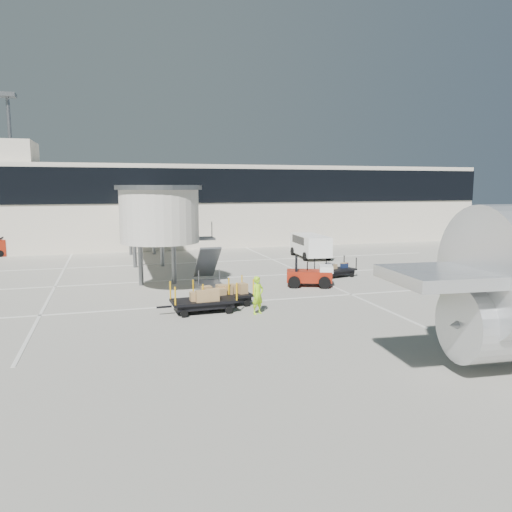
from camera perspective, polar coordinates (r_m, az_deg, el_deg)
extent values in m
plane|color=#B5B2A2|center=(24.25, 0.22, -6.27)|extent=(140.00, 140.00, 0.00)
cube|color=silver|center=(26.11, -1.05, -5.21)|extent=(40.00, 0.15, 0.02)
cube|color=silver|center=(32.77, -4.31, -2.51)|extent=(40.00, 0.15, 0.02)
cube|color=silver|center=(39.55, -6.46, -0.73)|extent=(40.00, 0.15, 0.02)
cube|color=silver|center=(35.43, 4.87, -1.72)|extent=(0.15, 30.00, 0.02)
cube|color=silver|center=(33.21, -21.83, -2.93)|extent=(0.15, 30.00, 0.02)
cube|color=beige|center=(52.98, -9.19, 5.76)|extent=(64.00, 12.00, 8.00)
cube|color=black|center=(46.95, -8.29, 7.95)|extent=(64.00, 0.12, 3.20)
cylinder|color=slate|center=(57.28, -26.09, 8.72)|extent=(0.36, 0.36, 15.00)
cube|color=slate|center=(57.97, -26.56, 16.14)|extent=(1.60, 1.60, 0.40)
cube|color=beige|center=(37.65, -12.32, 5.27)|extent=(3.00, 18.00, 2.80)
cylinder|color=beige|center=(28.69, -10.98, 4.51)|extent=(4.40, 4.40, 3.00)
cylinder|color=slate|center=(28.64, -11.06, 7.70)|extent=(4.80, 4.80, 0.25)
cylinder|color=slate|center=(30.89, -13.05, -0.63)|extent=(0.28, 0.28, 2.90)
cylinder|color=slate|center=(31.07, -9.37, -0.48)|extent=(0.28, 0.28, 2.90)
cylinder|color=slate|center=(37.82, -13.71, 0.90)|extent=(0.28, 0.28, 2.90)
cylinder|color=slate|center=(37.96, -10.69, 1.02)|extent=(0.28, 0.28, 2.90)
cylinder|color=slate|center=(44.77, -14.16, 1.96)|extent=(0.28, 0.28, 2.90)
cylinder|color=slate|center=(44.89, -11.61, 2.05)|extent=(0.28, 0.28, 2.90)
cube|color=slate|center=(28.60, -5.37, -3.58)|extent=(1.40, 2.60, 0.50)
cube|color=slate|center=(28.94, -5.63, -0.73)|extent=(1.20, 2.60, 2.06)
cube|color=slate|center=(30.15, -6.17, 2.00)|extent=(1.40, 1.20, 0.12)
cube|color=maroon|center=(30.16, 6.09, -2.29)|extent=(2.95, 2.14, 0.67)
cube|color=white|center=(30.14, 8.00, -1.47)|extent=(1.16, 1.42, 0.39)
cube|color=black|center=(30.03, 4.62, -1.02)|extent=(0.52, 1.09, 1.00)
cylinder|color=black|center=(29.48, 4.39, -3.01)|extent=(0.76, 0.51, 0.71)
cylinder|color=black|center=(30.90, 4.39, -2.50)|extent=(0.76, 0.51, 0.71)
cylinder|color=black|center=(29.54, 7.85, -3.04)|extent=(0.76, 0.51, 0.71)
cylinder|color=black|center=(30.96, 7.68, -2.53)|extent=(0.76, 0.51, 0.71)
cube|color=black|center=(33.35, 9.06, -1.57)|extent=(2.91, 1.98, 0.11)
cube|color=black|center=(33.38, 9.05, -1.84)|extent=(2.60, 1.71, 0.22)
cube|color=black|center=(32.34, 6.84, -2.06)|extent=(0.62, 0.23, 0.07)
cylinder|color=black|center=(32.37, 8.48, -2.46)|extent=(0.32, 0.20, 0.30)
cylinder|color=black|center=(33.28, 7.16, -2.14)|extent=(0.32, 0.20, 0.30)
cylinder|color=black|center=(33.58, 10.92, -2.13)|extent=(0.32, 0.20, 0.30)
cylinder|color=black|center=(34.46, 9.57, -1.84)|extent=(0.32, 0.20, 0.30)
cylinder|color=black|center=(32.02, 8.03, -1.22)|extent=(0.06, 0.06, 0.80)
cylinder|color=black|center=(32.94, 6.71, -0.94)|extent=(0.06, 0.06, 0.80)
cylinder|color=black|center=(33.69, 11.38, -0.85)|extent=(0.06, 0.06, 0.80)
cylinder|color=black|center=(34.57, 10.03, -0.59)|extent=(0.06, 0.06, 0.80)
cube|color=#141F3E|center=(32.57, 8.10, -1.41)|extent=(0.53, 0.44, 0.31)
cube|color=#141F3E|center=(33.69, 9.41, -1.18)|extent=(0.53, 0.37, 0.25)
cube|color=maroon|center=(33.23, 8.60, -1.28)|extent=(0.53, 0.35, 0.25)
cube|color=#4F5054|center=(32.96, 7.95, -1.32)|extent=(0.53, 0.38, 0.28)
cube|color=#967A52|center=(33.58, 8.75, -1.09)|extent=(0.43, 0.34, 0.36)
cube|color=#967A52|center=(34.11, 9.96, -1.04)|extent=(0.54, 0.38, 0.30)
cube|color=#141F3E|center=(32.80, 8.50, -1.31)|extent=(0.44, 0.41, 0.36)
cube|color=maroon|center=(33.38, 10.10, -1.30)|extent=(0.40, 0.38, 0.22)
cube|color=black|center=(25.07, -3.74, -4.59)|extent=(3.06, 1.97, 0.11)
cube|color=black|center=(25.11, -3.74, -4.97)|extent=(2.74, 1.70, 0.24)
cube|color=black|center=(24.45, -7.47, -5.31)|extent=(0.66, 0.21, 0.08)
cylinder|color=black|center=(24.20, -5.24, -5.94)|extent=(0.34, 0.20, 0.32)
cylinder|color=black|center=(25.34, -6.38, -5.32)|extent=(0.34, 0.20, 0.32)
cylinder|color=black|center=(25.01, -1.05, -5.44)|extent=(0.34, 0.20, 0.32)
cylinder|color=black|center=(26.12, -2.34, -4.87)|extent=(0.34, 0.20, 0.32)
cylinder|color=#F3AC0C|center=(23.88, -6.08, -4.21)|extent=(0.07, 0.07, 0.85)
cylinder|color=#F3AC0C|center=(25.04, -7.19, -3.66)|extent=(0.07, 0.07, 0.85)
cylinder|color=#F3AC0C|center=(25.01, -0.30, -3.61)|extent=(0.07, 0.07, 0.85)
cylinder|color=#F3AC0C|center=(26.12, -1.62, -3.11)|extent=(0.07, 0.07, 0.85)
cube|color=#A1804E|center=(25.58, -3.29, -3.67)|extent=(0.57, 0.59, 0.47)
cube|color=#A1804E|center=(24.58, -3.61, -4.26)|extent=(0.61, 0.59, 0.38)
cube|color=#A1804E|center=(24.54, -5.01, -4.19)|extent=(0.54, 0.49, 0.47)
cube|color=#A1804E|center=(24.94, -5.64, -4.04)|extent=(0.54, 0.56, 0.42)
cube|color=#A1804E|center=(25.54, -2.68, -3.67)|extent=(0.67, 0.59, 0.47)
cube|color=#A1804E|center=(24.45, -4.07, -4.17)|extent=(0.55, 0.50, 0.51)
cube|color=#A1804E|center=(25.07, -2.37, -3.88)|extent=(0.52, 0.49, 0.49)
cube|color=black|center=(23.97, -6.03, -5.11)|extent=(3.09, 1.64, 0.12)
cube|color=black|center=(24.01, -6.02, -5.54)|extent=(2.78, 1.40, 0.25)
cube|color=black|center=(23.67, -10.45, -5.75)|extent=(0.71, 0.11, 0.08)
cylinder|color=black|center=(23.20, -8.20, -6.57)|extent=(0.35, 0.16, 0.34)
cylinder|color=black|center=(24.51, -8.80, -5.80)|extent=(0.35, 0.16, 0.34)
cylinder|color=black|center=(23.67, -3.13, -6.21)|extent=(0.35, 0.16, 0.34)
cylinder|color=black|center=(24.94, -3.98, -5.47)|extent=(0.35, 0.16, 0.34)
cylinder|color=#F3AC0C|center=(22.94, -9.22, -4.60)|extent=(0.07, 0.07, 0.91)
cylinder|color=#F3AC0C|center=(24.26, -9.76, -3.93)|extent=(0.07, 0.07, 0.91)
cylinder|color=#F3AC0C|center=(23.58, -2.22, -4.16)|extent=(0.07, 0.07, 0.91)
cylinder|color=#F3AC0C|center=(24.86, -3.12, -3.53)|extent=(0.07, 0.07, 0.91)
cube|color=#A1804E|center=(24.23, -6.52, -4.18)|extent=(0.53, 0.47, 0.54)
cube|color=#A1804E|center=(24.40, -6.01, -4.14)|extent=(0.62, 0.39, 0.49)
cube|color=#A1804E|center=(23.76, -3.21, -4.56)|extent=(0.43, 0.41, 0.40)
cube|color=#A1804E|center=(24.23, -4.02, -4.32)|extent=(0.61, 0.42, 0.40)
imported|color=#9CE217|center=(23.45, 0.20, -4.49)|extent=(0.78, 0.68, 1.80)
cube|color=white|center=(42.05, 6.22, 1.29)|extent=(2.33, 5.12, 1.62)
cube|color=white|center=(44.19, 5.25, 1.22)|extent=(1.96, 0.69, 0.94)
cube|color=black|center=(42.20, 6.14, 1.89)|extent=(2.24, 3.25, 0.65)
cylinder|color=black|center=(40.26, 5.66, -0.06)|extent=(0.29, 0.72, 0.71)
cylinder|color=black|center=(40.93, 8.29, 0.02)|extent=(0.29, 0.72, 0.71)
cylinder|color=black|center=(43.40, 4.24, 0.54)|extent=(0.29, 0.72, 0.71)
cylinder|color=black|center=(44.03, 6.71, 0.61)|extent=(0.29, 0.72, 0.71)
cube|color=black|center=(48.14, -27.14, 1.94)|extent=(1.35, 1.59, 0.51)
cylinder|color=black|center=(47.57, -27.22, 0.24)|extent=(0.62, 0.43, 0.58)
cylinder|color=silver|center=(17.86, 26.38, -6.77)|extent=(3.43, 2.73, 2.49)
cube|color=silver|center=(17.65, 26.57, -3.70)|extent=(0.89, 0.34, 1.19)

